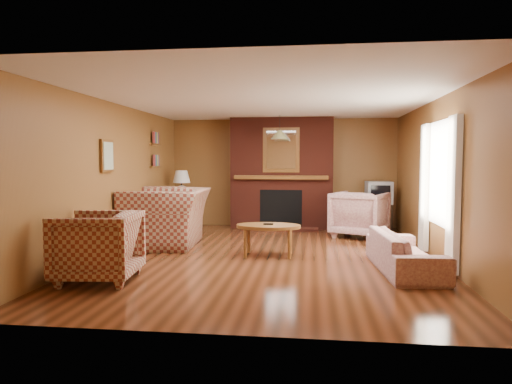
# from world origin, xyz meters

# --- Properties ---
(floor) EXTENTS (6.50, 6.50, 0.00)m
(floor) POSITION_xyz_m (0.00, 0.00, 0.00)
(floor) COLOR #411F0E
(floor) RESTS_ON ground
(ceiling) EXTENTS (6.50, 6.50, 0.00)m
(ceiling) POSITION_xyz_m (0.00, 0.00, 2.40)
(ceiling) COLOR white
(ceiling) RESTS_ON wall_back
(wall_back) EXTENTS (6.50, 0.00, 6.50)m
(wall_back) POSITION_xyz_m (0.00, 3.25, 1.20)
(wall_back) COLOR brown
(wall_back) RESTS_ON floor
(wall_front) EXTENTS (6.50, 0.00, 6.50)m
(wall_front) POSITION_xyz_m (0.00, -3.25, 1.20)
(wall_front) COLOR brown
(wall_front) RESTS_ON floor
(wall_left) EXTENTS (0.00, 6.50, 6.50)m
(wall_left) POSITION_xyz_m (-2.50, 0.00, 1.20)
(wall_left) COLOR brown
(wall_left) RESTS_ON floor
(wall_right) EXTENTS (0.00, 6.50, 6.50)m
(wall_right) POSITION_xyz_m (2.50, 0.00, 1.20)
(wall_right) COLOR brown
(wall_right) RESTS_ON floor
(fireplace) EXTENTS (2.20, 0.82, 2.40)m
(fireplace) POSITION_xyz_m (0.00, 2.98, 1.18)
(fireplace) COLOR #4F1A11
(fireplace) RESTS_ON floor
(window_right) EXTENTS (0.10, 1.85, 2.00)m
(window_right) POSITION_xyz_m (2.45, -0.20, 1.13)
(window_right) COLOR beige
(window_right) RESTS_ON wall_right
(bookshelf) EXTENTS (0.09, 0.55, 0.71)m
(bookshelf) POSITION_xyz_m (-2.44, 1.90, 1.67)
(bookshelf) COLOR brown
(bookshelf) RESTS_ON wall_left
(botanical_print) EXTENTS (0.05, 0.40, 0.50)m
(botanical_print) POSITION_xyz_m (-2.47, -0.30, 1.55)
(botanical_print) COLOR brown
(botanical_print) RESTS_ON wall_left
(pendant_light) EXTENTS (0.36, 0.36, 0.48)m
(pendant_light) POSITION_xyz_m (0.00, 2.30, 2.00)
(pendant_light) COLOR black
(pendant_light) RESTS_ON ceiling
(plaid_loveseat) EXTENTS (1.43, 1.60, 0.99)m
(plaid_loveseat) POSITION_xyz_m (-1.85, 0.68, 0.49)
(plaid_loveseat) COLOR maroon
(plaid_loveseat) RESTS_ON floor
(plaid_armchair) EXTENTS (1.03, 1.01, 0.86)m
(plaid_armchair) POSITION_xyz_m (-1.95, -1.72, 0.43)
(plaid_armchair) COLOR maroon
(plaid_armchair) RESTS_ON floor
(floral_sofa) EXTENTS (0.82, 1.82, 0.52)m
(floral_sofa) POSITION_xyz_m (1.90, -0.74, 0.26)
(floral_sofa) COLOR beige
(floral_sofa) RESTS_ON floor
(floral_armchair) EXTENTS (1.26, 1.28, 0.89)m
(floral_armchair) POSITION_xyz_m (1.58, 1.96, 0.44)
(floral_armchair) COLOR beige
(floral_armchair) RESTS_ON floor
(coffee_table) EXTENTS (1.00, 0.62, 0.51)m
(coffee_table) POSITION_xyz_m (-0.01, 0.00, 0.43)
(coffee_table) COLOR brown
(coffee_table) RESTS_ON floor
(side_table) EXTENTS (0.53, 0.53, 0.66)m
(side_table) POSITION_xyz_m (-2.10, 2.45, 0.33)
(side_table) COLOR brown
(side_table) RESTS_ON floor
(table_lamp) EXTENTS (0.37, 0.37, 0.61)m
(table_lamp) POSITION_xyz_m (-2.10, 2.45, 1.00)
(table_lamp) COLOR silver
(table_lamp) RESTS_ON side_table
(tv_stand) EXTENTS (0.53, 0.48, 0.57)m
(tv_stand) POSITION_xyz_m (2.05, 2.80, 0.29)
(tv_stand) COLOR black
(tv_stand) RESTS_ON floor
(crt_tv) EXTENTS (0.53, 0.53, 0.47)m
(crt_tv) POSITION_xyz_m (2.05, 2.79, 0.81)
(crt_tv) COLOR #AAACB1
(crt_tv) RESTS_ON tv_stand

